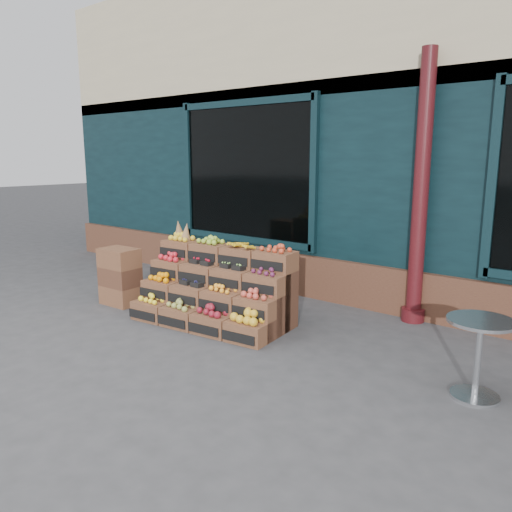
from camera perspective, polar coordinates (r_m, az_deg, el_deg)
The scene contains 6 objects.
ground at distance 5.45m, azimuth -3.07°, elevation -10.21°, with size 60.00×60.00×0.00m, color #3C3C3E.
shop_facade at distance 9.49m, azimuth 18.56°, elevation 13.21°, with size 12.00×6.24×4.80m.
crate_display at distance 6.13m, azimuth -4.57°, elevation -4.15°, with size 1.97×1.12×1.18m.
spare_crates at distance 7.05m, azimuth -15.27°, elevation -2.27°, with size 0.53×0.38×0.77m.
bistro_table at distance 4.59m, azimuth 24.11°, elevation -9.71°, with size 0.55×0.55×0.69m.
shopkeeper at distance 8.64m, azimuth -0.06°, elevation 4.96°, with size 0.75×0.50×2.07m, color #1E6B22.
Camera 1 is at (3.41, -3.74, 2.01)m, focal length 35.00 mm.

